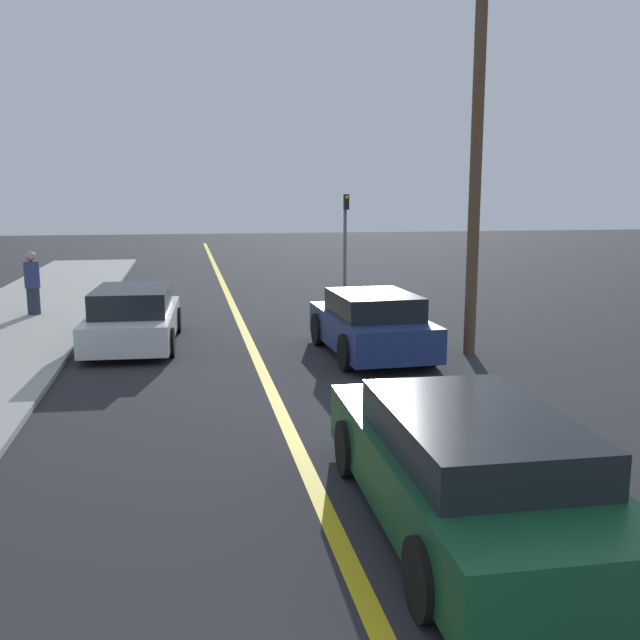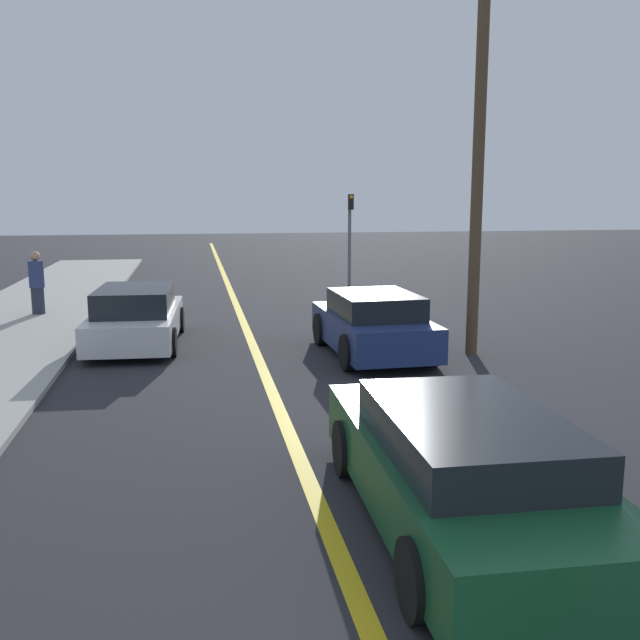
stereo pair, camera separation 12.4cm
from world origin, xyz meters
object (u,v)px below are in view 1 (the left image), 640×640
car_near_right_lane (465,468)px  pedestrian_by_sign (32,283)px  traffic_light (345,228)px  car_ahead_center (371,325)px  car_far_distant (134,318)px  utility_pole (476,171)px

car_near_right_lane → pedestrian_by_sign: (-6.70, 13.77, 0.31)m
pedestrian_by_sign → traffic_light: 11.26m
pedestrian_by_sign → traffic_light: size_ratio=0.51×
car_ahead_center → car_far_distant: size_ratio=0.89×
car_near_right_lane → car_ahead_center: bearing=83.1°
car_near_right_lane → pedestrian_by_sign: pedestrian_by_sign is taller
car_near_right_lane → utility_pole: (3.15, 7.47, 3.14)m
car_ahead_center → traffic_light: 11.73m
car_near_right_lane → pedestrian_by_sign: bearing=117.0°
car_ahead_center → pedestrian_by_sign: 9.88m
car_ahead_center → utility_pole: (2.07, -0.22, 3.12)m
car_ahead_center → car_far_distant: 5.26m
car_far_distant → traffic_light: (6.94, 9.52, 1.45)m
pedestrian_by_sign → car_near_right_lane: bearing=-64.1°
car_ahead_center → utility_pole: size_ratio=0.52×
utility_pole → car_near_right_lane: bearing=-112.9°
car_far_distant → traffic_light: 11.87m
car_ahead_center → traffic_light: (2.05, 11.46, 1.42)m
car_near_right_lane → car_far_distant: size_ratio=1.08×
utility_pole → pedestrian_by_sign: bearing=147.4°
car_near_right_lane → car_far_distant: car_far_distant is taller
traffic_light → car_far_distant: bearing=-126.1°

